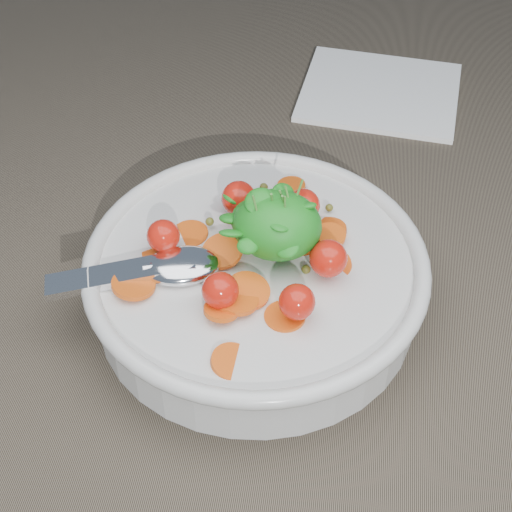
# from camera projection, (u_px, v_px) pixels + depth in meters

# --- Properties ---
(ground) EXTENTS (6.00, 6.00, 0.00)m
(ground) POSITION_uv_depth(u_px,v_px,m) (275.00, 287.00, 0.58)
(ground) COLOR brown
(ground) RESTS_ON ground
(bowl) EXTENTS (0.26, 0.24, 0.10)m
(bowl) POSITION_uv_depth(u_px,v_px,m) (256.00, 277.00, 0.55)
(bowl) COLOR silver
(bowl) RESTS_ON ground
(napkin) EXTENTS (0.16, 0.14, 0.01)m
(napkin) POSITION_uv_depth(u_px,v_px,m) (380.00, 92.00, 0.76)
(napkin) COLOR white
(napkin) RESTS_ON ground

